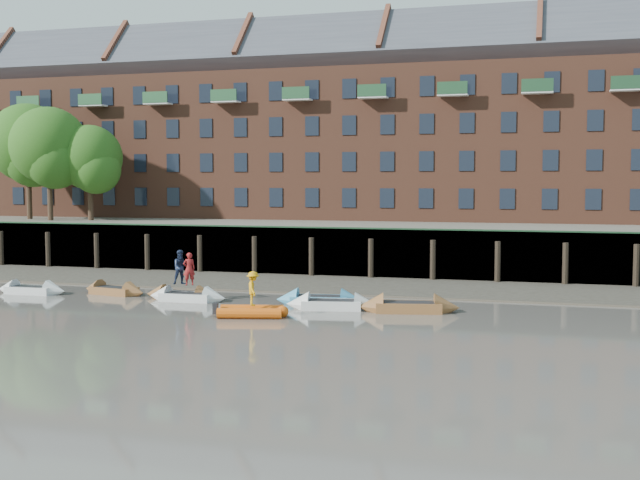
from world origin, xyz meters
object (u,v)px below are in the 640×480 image
at_px(rowboat_5, 332,305).
at_px(rowboat_6, 409,307).
at_px(rowboat_4, 320,300).
at_px(person_rib_crew, 253,288).
at_px(rib_tender, 254,312).
at_px(rowboat_0, 31,290).
at_px(rowboat_1, 114,291).
at_px(rowboat_2, 181,295).
at_px(person_rower_a, 189,269).
at_px(person_rower_b, 181,267).
at_px(rowboat_3, 187,297).

bearing_deg(rowboat_5, rowboat_6, -7.33).
xyz_separation_m(rowboat_4, person_rib_crew, (-1.94, -4.42, 1.10)).
relative_size(rowboat_6, person_rib_crew, 3.15).
bearing_deg(rib_tender, rowboat_6, 12.39).
xyz_separation_m(rowboat_0, rowboat_1, (4.58, 1.07, -0.00)).
bearing_deg(rib_tender, rowboat_2, 129.80).
distance_m(rib_tender, person_rib_crew, 1.09).
xyz_separation_m(rowboat_2, rowboat_5, (8.69, -1.12, 0.02)).
bearing_deg(person_rib_crew, rowboat_1, 40.77).
xyz_separation_m(rowboat_1, rowboat_4, (12.03, -0.36, 0.02)).
height_order(rowboat_4, person_rower_a, person_rower_a).
relative_size(rowboat_4, person_rower_b, 2.52).
bearing_deg(person_rower_b, rowboat_3, -58.14).
xyz_separation_m(rowboat_2, rowboat_3, (0.65, -0.60, 0.01)).
bearing_deg(person_rower_a, rowboat_2, -70.88).
relative_size(rowboat_5, person_rower_b, 2.55).
distance_m(rowboat_2, rowboat_6, 12.51).
distance_m(rowboat_1, rowboat_2, 4.38).
bearing_deg(person_rower_a, rowboat_0, -33.75).
relative_size(rowboat_0, person_rower_a, 2.45).
height_order(person_rower_a, person_rib_crew, person_rower_a).
xyz_separation_m(person_rower_a, person_rower_b, (-0.53, 0.14, 0.06)).
height_order(rowboat_0, rowboat_5, rowboat_5).
bearing_deg(rowboat_2, person_rower_b, -62.65).
xyz_separation_m(rowboat_0, rowboat_6, (21.40, -0.39, 0.03)).
bearing_deg(rib_tender, rowboat_1, 140.94).
bearing_deg(person_rower_b, rowboat_1, 130.76).
height_order(rowboat_3, person_rib_crew, person_rib_crew).
xyz_separation_m(rowboat_1, rowboat_6, (16.82, -1.47, 0.04)).
height_order(rib_tender, person_rib_crew, person_rib_crew).
height_order(rowboat_4, person_rower_b, person_rower_b).
xyz_separation_m(rowboat_2, person_rib_crew, (5.74, -4.27, 1.12)).
distance_m(rowboat_5, person_rower_a, 8.08).
bearing_deg(rowboat_4, rowboat_5, -60.54).
bearing_deg(person_rower_b, rowboat_0, 143.31).
relative_size(rowboat_2, person_rower_b, 2.20).
bearing_deg(rib_tender, rowboat_4, 52.59).
bearing_deg(rowboat_2, rowboat_0, -176.92).
height_order(rowboat_0, rowboat_6, rowboat_6).
bearing_deg(rowboat_2, rib_tender, -36.86).
bearing_deg(person_rib_crew, rib_tender, -63.14).
xyz_separation_m(rowboat_1, person_rower_b, (4.58, -0.96, 1.55)).
bearing_deg(rowboat_3, rowboat_6, -2.47).
bearing_deg(rowboat_5, rowboat_0, 168.19).
height_order(rib_tender, person_rower_a, person_rower_a).
bearing_deg(person_rower_b, rowboat_5, -42.00).
height_order(rowboat_3, rowboat_4, rowboat_4).
height_order(rowboat_2, rowboat_5, rowboat_5).
relative_size(rowboat_0, rowboat_4, 0.91).
bearing_deg(person_rib_crew, rowboat_0, 51.95).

